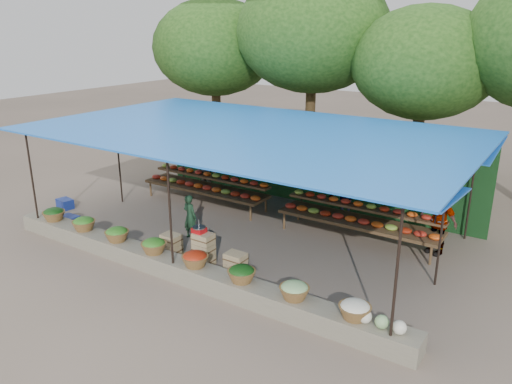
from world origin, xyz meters
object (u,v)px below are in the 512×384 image
Objects in this scene: vendor_seated at (190,217)px; weighing_scale at (199,229)px; crate_counter at (203,252)px; blue_crate_back at (65,204)px; blue_crate_front at (69,221)px.

weighing_scale is at bearing 146.73° from vendor_seated.
crate_counter is at bearing 148.80° from vendor_seated.
blue_crate_back is at bearing 174.04° from weighing_scale.
weighing_scale is 5.83m from blue_crate_back.
crate_counter is 4.52m from blue_crate_front.
vendor_seated is at bearing 140.92° from crate_counter.
weighing_scale is 1.53m from vendor_seated.
weighing_scale is at bearing 3.36° from blue_crate_back.
crate_counter is 0.54m from weighing_scale.
blue_crate_back is (-1.34, 0.85, -0.01)m from blue_crate_front.
blue_crate_back is at bearing 145.91° from blue_crate_front.
blue_crate_back is (-4.62, -0.39, -0.44)m from vendor_seated.
vendor_seated is (-1.13, 0.99, -0.26)m from weighing_scale.
weighing_scale is at bearing 1.69° from blue_crate_front.
blue_crate_back is at bearing 12.71° from vendor_seated.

